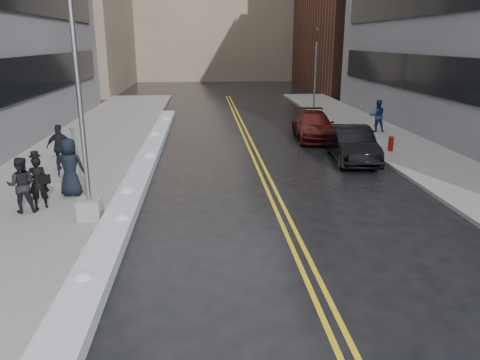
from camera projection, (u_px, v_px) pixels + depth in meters
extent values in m
plane|color=black|center=(203.00, 248.00, 12.25)|extent=(160.00, 160.00, 0.00)
cube|color=gray|center=(76.00, 158.00, 21.35)|extent=(5.50, 50.00, 0.15)
cube|color=gray|center=(410.00, 152.00, 22.52)|extent=(4.00, 50.00, 0.15)
cube|color=gold|center=(252.00, 156.00, 21.97)|extent=(0.12, 50.00, 0.01)
cube|color=gold|center=(259.00, 156.00, 21.99)|extent=(0.12, 50.00, 0.01)
cube|color=silver|center=(144.00, 166.00, 19.66)|extent=(0.90, 30.00, 0.34)
cube|color=gray|center=(57.00, 4.00, 50.56)|extent=(14.00, 22.00, 18.00)
cube|color=gray|center=(90.00, 209.00, 13.78)|extent=(0.65, 0.65, 0.60)
cylinder|color=gray|center=(77.00, 78.00, 12.70)|extent=(0.14, 0.14, 7.00)
cylinder|color=maroon|center=(391.00, 145.00, 22.34)|extent=(0.24, 0.24, 0.60)
sphere|color=maroon|center=(391.00, 138.00, 22.25)|extent=(0.26, 0.26, 0.26)
cylinder|color=maroon|center=(391.00, 144.00, 22.32)|extent=(0.25, 0.10, 0.10)
cylinder|color=gray|center=(315.00, 76.00, 35.05)|extent=(0.14, 0.14, 5.00)
imported|color=#594C0C|center=(317.00, 35.00, 34.19)|extent=(0.16, 0.20, 1.00)
imported|color=black|center=(38.00, 182.00, 14.56)|extent=(0.68, 0.52, 1.66)
imported|color=black|center=(21.00, 185.00, 14.19)|extent=(0.93, 0.77, 1.73)
imported|color=black|center=(70.00, 167.00, 15.69)|extent=(1.01, 0.70, 1.97)
imported|color=black|center=(60.00, 147.00, 18.86)|extent=(1.10, 0.47, 1.87)
imported|color=navy|center=(377.00, 116.00, 26.91)|extent=(0.93, 0.75, 1.84)
imported|color=black|center=(352.00, 144.00, 20.90)|extent=(1.99, 4.82, 1.55)
imported|color=#3E0D0A|center=(314.00, 125.00, 25.81)|extent=(2.39, 5.14, 1.45)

